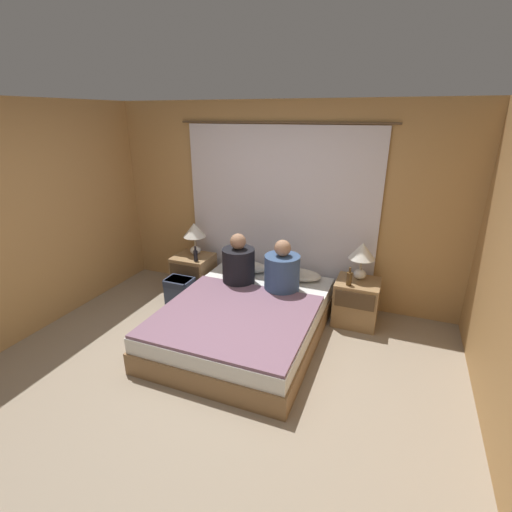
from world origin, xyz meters
TOP-DOWN VIEW (x-y plane):
  - ground_plane at (0.00, 0.00)m, footprint 16.00×16.00m
  - wall_back at (0.00, 2.00)m, footprint 4.64×0.06m
  - wall_left at (-2.29, 0.00)m, footprint 0.06×4.05m
  - curtain_panel at (0.00, 1.93)m, footprint 2.67×0.02m
  - bed at (0.00, 0.83)m, footprint 1.60×2.10m
  - nightstand_left at (-1.10, 1.58)m, footprint 0.49×0.47m
  - nightstand_right at (1.10, 1.58)m, footprint 0.49×0.47m
  - lamp_left at (-1.10, 1.66)m, footprint 0.30×0.30m
  - lamp_right at (1.10, 1.66)m, footprint 0.30×0.30m
  - pillow_left at (-0.35, 1.69)m, footprint 0.58×0.31m
  - pillow_right at (0.35, 1.69)m, footprint 0.58×0.31m
  - blanket_on_bed at (0.00, 0.54)m, footprint 1.54×1.46m
  - person_left_in_bed at (-0.29, 1.31)m, footprint 0.39×0.39m
  - person_right_in_bed at (0.26, 1.31)m, footprint 0.41×0.41m
  - beer_bottle_on_left_stand at (-0.97, 1.44)m, footprint 0.06×0.06m
  - beer_bottle_on_right_stand at (1.01, 1.44)m, footprint 0.06×0.06m
  - backpack_on_floor at (-1.06, 1.16)m, footprint 0.34×0.27m

SIDE VIEW (x-z plane):
  - ground_plane at x=0.00m, z-range 0.00..0.00m
  - bed at x=0.00m, z-range 0.00..0.39m
  - backpack_on_floor at x=-1.06m, z-range 0.02..0.41m
  - nightstand_left at x=-1.10m, z-range 0.00..0.53m
  - nightstand_right at x=1.10m, z-range 0.00..0.53m
  - blanket_on_bed at x=0.00m, z-range 0.40..0.43m
  - pillow_left at x=-0.35m, z-range 0.40..0.52m
  - pillow_right at x=0.35m, z-range 0.40..0.52m
  - beer_bottle_on_left_stand at x=-0.97m, z-range 0.51..0.71m
  - beer_bottle_on_right_stand at x=1.01m, z-range 0.51..0.72m
  - person_right_in_bed at x=0.26m, z-range 0.33..0.95m
  - person_left_in_bed at x=-0.29m, z-range 0.33..0.96m
  - lamp_left at x=-1.10m, z-range 0.62..1.06m
  - lamp_right at x=1.10m, z-range 0.62..1.06m
  - curtain_panel at x=0.00m, z-range 0.00..2.25m
  - wall_back at x=0.00m, z-range 0.00..2.50m
  - wall_left at x=-2.29m, z-range 0.00..2.50m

